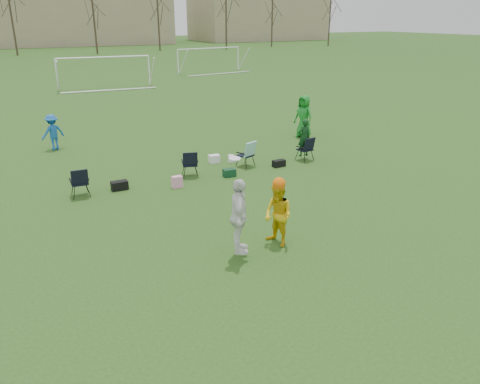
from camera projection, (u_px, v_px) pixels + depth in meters
ground at (260, 291)px, 10.02m from camera, size 260.00×260.00×0.00m
fielder_blue at (53, 132)px, 20.30m from camera, size 1.14×0.88×1.55m
fielder_green_far at (304, 116)px, 22.33m from camera, size 0.88×1.12×2.02m
center_contest at (258, 215)px, 11.32m from camera, size 2.06×1.26×2.57m
sideline_setup at (227, 158)px, 17.53m from camera, size 9.47×2.31×1.68m
goal_mid at (104, 63)px, 37.55m from camera, size 7.40×0.63×2.46m
goal_right at (209, 53)px, 47.76m from camera, size 7.35×1.14×2.46m
tree_line at (14, 19)px, 66.10m from camera, size 110.28×3.28×11.40m
building_row at (41, 13)px, 90.25m from camera, size 126.00×16.00×13.00m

